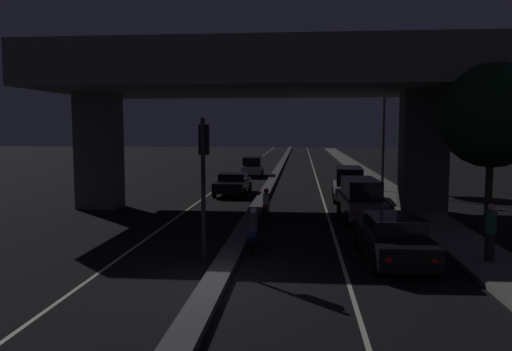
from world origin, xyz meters
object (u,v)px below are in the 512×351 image
object	(u,v)px
motorcycle_red_filtering_mid	(266,205)
car_grey_second	(361,199)
car_black_lead	(393,238)
car_silver_third	(349,183)
car_black_lead_oncoming	(233,183)
pedestrian_on_sidewalk	(490,232)
street_lamp	(379,123)
traffic_light_left_of_median	(204,164)
motorcycle_blue_filtering_near	(253,232)
car_silver_second_oncoming	(252,166)

from	to	relation	value
motorcycle_red_filtering_mid	car_grey_second	bearing A→B (deg)	-90.18
car_black_lead	car_silver_third	size ratio (longest dim) A/B	1.00
car_silver_third	motorcycle_red_filtering_mid	bearing A→B (deg)	147.09
car_grey_second	car_black_lead_oncoming	world-z (taller)	car_grey_second
pedestrian_on_sidewalk	street_lamp	bearing A→B (deg)	92.60
street_lamp	pedestrian_on_sidewalk	distance (m)	17.88
car_grey_second	car_black_lead	bearing A→B (deg)	178.97
traffic_light_left_of_median	motorcycle_red_filtering_mid	distance (m)	8.58
street_lamp	motorcycle_red_filtering_mid	size ratio (longest dim) A/B	4.26
street_lamp	car_silver_third	bearing A→B (deg)	-122.31
car_grey_second	motorcycle_blue_filtering_near	distance (m)	7.56
motorcycle_blue_filtering_near	motorcycle_red_filtering_mid	size ratio (longest dim) A/B	1.08
motorcycle_blue_filtering_near	motorcycle_red_filtering_mid	distance (m)	6.41
car_grey_second	motorcycle_blue_filtering_near	size ratio (longest dim) A/B	2.32
car_black_lead	car_black_lead_oncoming	xyz separation A→B (m)	(-7.30, 15.72, -0.06)
car_grey_second	pedestrian_on_sidewalk	bearing A→B (deg)	-159.51
car_black_lead_oncoming	pedestrian_on_sidewalk	distance (m)	18.89
street_lamp	motorcycle_blue_filtering_near	xyz separation A→B (m)	(-6.72, -16.26, -3.96)
traffic_light_left_of_median	car_silver_second_oncoming	xyz separation A→B (m)	(-1.25, 28.46, -2.21)
car_black_lead	car_silver_third	distance (m)	13.79
car_black_lead_oncoming	car_silver_second_oncoming	bearing A→B (deg)	-179.57
street_lamp	car_black_lead_oncoming	xyz separation A→B (m)	(-9.45, -1.64, -3.88)
traffic_light_left_of_median	car_silver_second_oncoming	bearing A→B (deg)	92.51
car_silver_second_oncoming	motorcycle_red_filtering_mid	xyz separation A→B (m)	(2.66, -20.38, -0.32)
car_black_lead	motorcycle_blue_filtering_near	bearing A→B (deg)	74.05
traffic_light_left_of_median	car_grey_second	xyz separation A→B (m)	(5.82, 7.79, -2.11)
street_lamp	car_silver_second_oncoming	size ratio (longest dim) A/B	1.92
car_black_lead	car_silver_second_oncoming	xyz separation A→B (m)	(-7.23, 27.89, 0.15)
street_lamp	car_grey_second	bearing A→B (deg)	-102.82
car_black_lead	car_black_lead_oncoming	bearing A→B (deg)	22.46
street_lamp	car_silver_third	world-z (taller)	street_lamp
street_lamp	car_black_lead	xyz separation A→B (m)	(-2.14, -17.36, -3.82)
car_silver_third	car_black_lead_oncoming	xyz separation A→B (m)	(-7.19, 1.93, -0.32)
motorcycle_red_filtering_mid	pedestrian_on_sidewalk	xyz separation A→B (m)	(7.52, -7.66, 0.45)
street_lamp	car_grey_second	xyz separation A→B (m)	(-2.31, -10.13, -3.57)
car_black_lead_oncoming	pedestrian_on_sidewalk	bearing A→B (deg)	33.60
street_lamp	car_grey_second	world-z (taller)	street_lamp
traffic_light_left_of_median	car_silver_third	distance (m)	15.65
motorcycle_blue_filtering_near	car_silver_second_oncoming	bearing A→B (deg)	5.80
traffic_light_left_of_median	street_lamp	bearing A→B (deg)	65.60
car_black_lead_oncoming	car_silver_second_oncoming	size ratio (longest dim) A/B	1.16
car_silver_third	car_silver_second_oncoming	size ratio (longest dim) A/B	1.19
motorcycle_blue_filtering_near	pedestrian_on_sidewalk	xyz separation A→B (m)	(7.52, -1.25, 0.42)
street_lamp	motorcycle_blue_filtering_near	size ratio (longest dim) A/B	3.94
street_lamp	car_black_lead_oncoming	bearing A→B (deg)	-170.18
traffic_light_left_of_median	car_silver_second_oncoming	world-z (taller)	traffic_light_left_of_median
motorcycle_red_filtering_mid	pedestrian_on_sidewalk	size ratio (longest dim) A/B	1.02
motorcycle_red_filtering_mid	car_black_lead_oncoming	bearing A→B (deg)	21.89
street_lamp	motorcycle_red_filtering_mid	bearing A→B (deg)	-124.31
car_black_lead_oncoming	motorcycle_blue_filtering_near	world-z (taller)	motorcycle_blue_filtering_near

